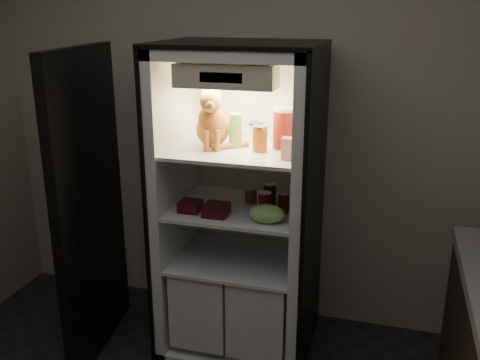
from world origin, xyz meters
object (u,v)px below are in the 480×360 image
object	(u,v)px
salsa_jar	(260,139)
grape_bag	(267,214)
soda_can_b	(284,203)
soda_can_c	(265,203)
berry_box_right	(216,210)
refrigerator	(241,226)
condiment_jar	(251,195)
pepper_jar	(285,128)
mayo_tub	(256,132)
tabby_cat	(213,123)
cream_carton	(288,149)
parmesan_shaker	(235,130)
berry_box_left	(191,206)
soda_can_a	(270,195)

from	to	relation	value
salsa_jar	grape_bag	bearing A→B (deg)	-61.98
soda_can_b	soda_can_c	bearing A→B (deg)	-150.13
berry_box_right	refrigerator	bearing A→B (deg)	72.00
condiment_jar	grape_bag	distance (m)	0.32
salsa_jar	pepper_jar	size ratio (longest dim) A/B	0.63
pepper_jar	condiment_jar	bearing A→B (deg)	178.34
mayo_tub	grape_bag	size ratio (longest dim) A/B	0.60
condiment_jar	berry_box_right	xyz separation A→B (m)	(-0.13, -0.26, -0.02)
refrigerator	condiment_jar	size ratio (longest dim) A/B	19.20
salsa_jar	soda_can_b	bearing A→B (deg)	2.06
tabby_cat	pepper_jar	world-z (taller)	tabby_cat
pepper_jar	cream_carton	bearing A→B (deg)	-73.62
parmesan_shaker	berry_box_left	xyz separation A→B (m)	(-0.22, -0.17, -0.42)
mayo_tub	condiment_jar	bearing A→B (deg)	-93.35
refrigerator	berry_box_left	bearing A→B (deg)	-138.12
salsa_jar	berry_box_left	size ratio (longest dim) A/B	1.21
soda_can_b	berry_box_left	bearing A→B (deg)	-166.52
soda_can_b	parmesan_shaker	bearing A→B (deg)	170.58
mayo_tub	grape_bag	world-z (taller)	mayo_tub
soda_can_b	grape_bag	distance (m)	0.17
cream_carton	soda_can_a	bearing A→B (deg)	124.23
mayo_tub	cream_carton	bearing A→B (deg)	-50.78
condiment_jar	grape_bag	world-z (taller)	same
grape_bag	refrigerator	bearing A→B (deg)	130.77
tabby_cat	soda_can_b	size ratio (longest dim) A/B	3.18
tabby_cat	soda_can_a	distance (m)	0.53
berry_box_left	berry_box_right	xyz separation A→B (m)	(0.16, -0.02, 0.00)
soda_can_b	mayo_tub	bearing A→B (deg)	137.78
tabby_cat	cream_carton	size ratio (longest dim) A/B	3.23
parmesan_shaker	berry_box_right	world-z (taller)	parmesan_shaker
pepper_jar	condiment_jar	size ratio (longest dim) A/B	2.34
soda_can_b	soda_can_c	size ratio (longest dim) A/B	0.89
soda_can_b	condiment_jar	world-z (taller)	soda_can_b
parmesan_shaker	condiment_jar	bearing A→B (deg)	39.84
soda_can_a	condiment_jar	bearing A→B (deg)	168.72
parmesan_shaker	pepper_jar	size ratio (longest dim) A/B	0.84
tabby_cat	soda_can_c	bearing A→B (deg)	-28.16
tabby_cat	pepper_jar	distance (m)	0.41
salsa_jar	grape_bag	xyz separation A→B (m)	(0.08, -0.16, -0.37)
tabby_cat	soda_can_b	bearing A→B (deg)	-17.98
mayo_tub	pepper_jar	size ratio (longest dim) A/B	0.52
cream_carton	soda_can_a	size ratio (longest dim) A/B	0.85
tabby_cat	grape_bag	distance (m)	0.60
refrigerator	berry_box_right	distance (m)	0.31
condiment_jar	soda_can_a	bearing A→B (deg)	-11.28
pepper_jar	tabby_cat	bearing A→B (deg)	-167.12
mayo_tub	cream_carton	world-z (taller)	mayo_tub
soda_can_a	grape_bag	bearing A→B (deg)	-80.21
salsa_jar	berry_box_left	distance (m)	0.55
soda_can_c	grape_bag	xyz separation A→B (m)	(0.04, -0.11, -0.02)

